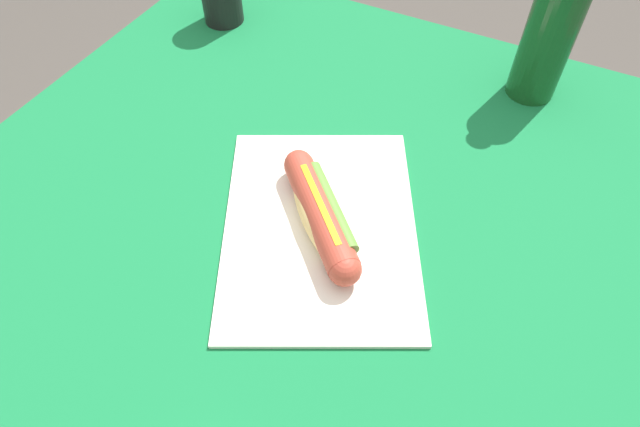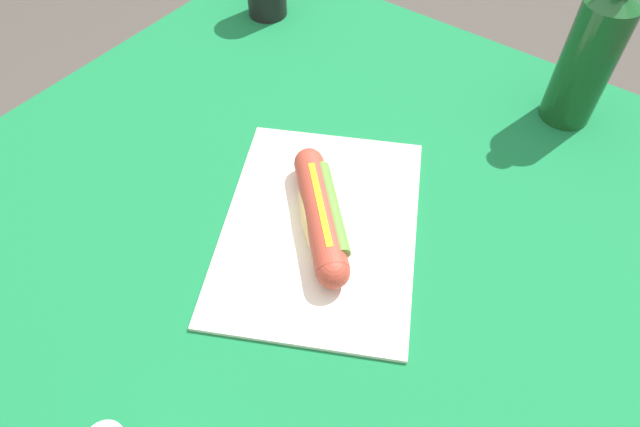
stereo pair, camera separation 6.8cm
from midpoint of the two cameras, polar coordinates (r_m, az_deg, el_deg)
name	(u,v)px [view 2 (the right image)]	position (r m, az deg, el deg)	size (l,w,h in m)	color
ground_plane	(296,412)	(1.39, -1.04, -20.07)	(6.00, 6.00, 0.00)	#47423D
dining_table	(282,272)	(0.83, -1.65, -6.27)	(1.08, 0.94, 0.75)	brown
paper_wrapper	(320,227)	(0.71, 2.77, -1.54)	(0.34, 0.25, 0.01)	silver
hot_dog	(321,214)	(0.69, 2.94, -0.19)	(0.16, 0.17, 0.05)	#E5BC75
soda_bottle	(590,55)	(0.89, 28.42, 14.23)	(0.07, 0.07, 0.25)	#14471E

